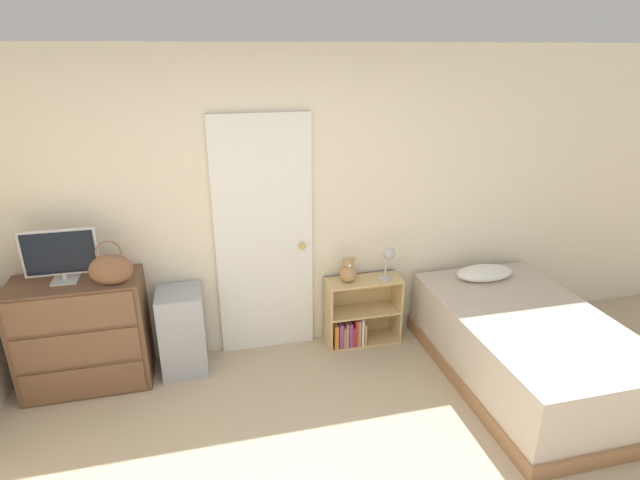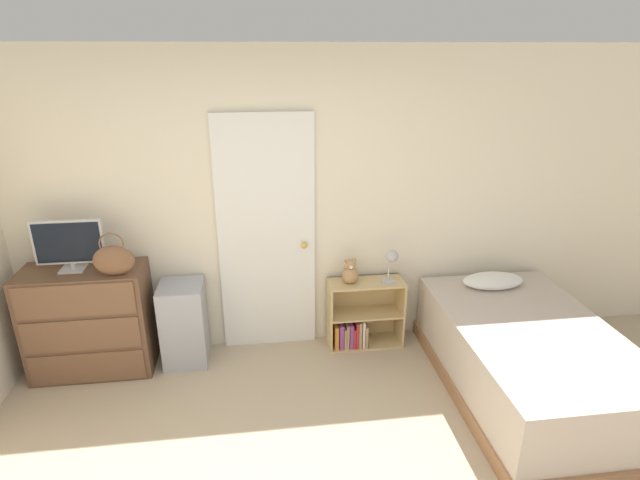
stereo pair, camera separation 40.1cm
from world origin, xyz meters
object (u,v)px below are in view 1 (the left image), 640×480
at_px(handbag, 111,269).
at_px(teddy_bear, 348,271).
at_px(bookshelf, 357,317).
at_px(bed, 525,346).
at_px(storage_bin, 183,331).
at_px(desk_lamp, 389,257).
at_px(dresser, 83,334).
at_px(tv, 60,255).

bearing_deg(handbag, teddy_bear, 6.56).
distance_m(bookshelf, bed, 1.41).
bearing_deg(handbag, bookshelf, 6.35).
relative_size(storage_bin, bookshelf, 1.08).
bearing_deg(storage_bin, desk_lamp, 0.38).
relative_size(dresser, desk_lamp, 3.14).
height_order(dresser, handbag, handbag).
distance_m(teddy_bear, bed, 1.54).
relative_size(handbag, bed, 0.18).
bearing_deg(bookshelf, bed, -35.68).
height_order(dresser, tv, tv).
height_order(bookshelf, teddy_bear, teddy_bear).
bearing_deg(bookshelf, teddy_bear, -177.74).
distance_m(tv, teddy_bear, 2.24).
distance_m(bookshelf, desk_lamp, 0.64).
bearing_deg(bookshelf, desk_lamp, -9.63).
relative_size(desk_lamp, bed, 0.16).
distance_m(tv, desk_lamp, 2.56).
distance_m(tv, bookshelf, 2.45).
distance_m(handbag, teddy_bear, 1.88).
height_order(dresser, storage_bin, dresser).
bearing_deg(bed, handbag, 168.89).
height_order(tv, teddy_bear, tv).
height_order(storage_bin, bookshelf, storage_bin).
bearing_deg(dresser, handbag, -23.02).
bearing_deg(handbag, tv, 157.58).
bearing_deg(bookshelf, storage_bin, -177.91).
relative_size(dresser, bed, 0.49).
height_order(storage_bin, desk_lamp, desk_lamp).
bearing_deg(handbag, desk_lamp, 4.50).
distance_m(dresser, handbag, 0.66).
bearing_deg(teddy_bear, handbag, -173.44).
bearing_deg(storage_bin, handbag, -159.55).
bearing_deg(teddy_bear, desk_lamp, -6.51).
bearing_deg(desk_lamp, storage_bin, -179.62).
height_order(desk_lamp, bed, desk_lamp).
height_order(handbag, storage_bin, handbag).
xyz_separation_m(dresser, desk_lamp, (2.49, 0.05, 0.38)).
height_order(dresser, desk_lamp, desk_lamp).
distance_m(dresser, bed, 3.46).
bearing_deg(tv, dresser, -18.93).
height_order(handbag, teddy_bear, handbag).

